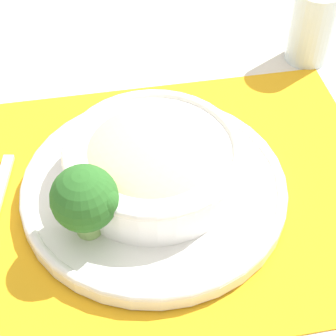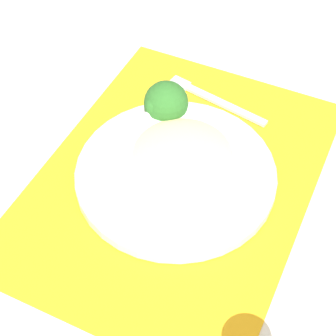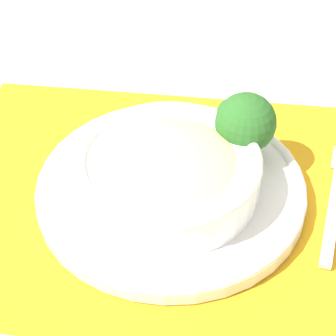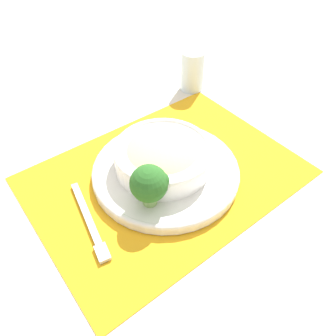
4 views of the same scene
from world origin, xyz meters
name	(u,v)px [view 2 (image 2 of 4)]	position (x,y,z in m)	size (l,w,h in m)	color
ground_plane	(176,180)	(0.00, 0.00, 0.00)	(4.00, 4.00, 0.00)	beige
placemat	(176,179)	(0.00, 0.00, 0.00)	(0.56, 0.44, 0.00)	orange
plate	(176,173)	(0.00, 0.00, 0.02)	(0.29, 0.29, 0.02)	white
bowl	(181,163)	(0.00, -0.01, 0.05)	(0.19, 0.19, 0.06)	white
broccoli_floret	(166,104)	(0.07, 0.06, 0.07)	(0.07, 0.07, 0.08)	#84AD5B
carrot_slice_near	(132,166)	(-0.03, 0.06, 0.02)	(0.04, 0.04, 0.01)	orange
carrot_slice_middle	(132,176)	(-0.04, 0.05, 0.02)	(0.04, 0.04, 0.01)	orange
carrot_slice_far	(136,185)	(-0.05, 0.03, 0.02)	(0.04, 0.04, 0.01)	orange
carrot_slice_extra	(144,193)	(-0.06, 0.01, 0.02)	(0.04, 0.04, 0.01)	orange
fork	(208,97)	(0.18, 0.04, 0.01)	(0.03, 0.18, 0.01)	silver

